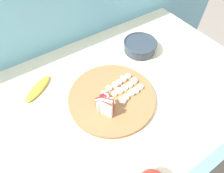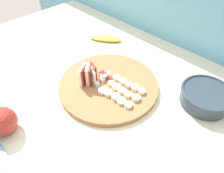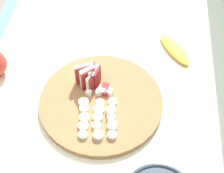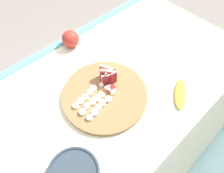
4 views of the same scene
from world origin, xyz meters
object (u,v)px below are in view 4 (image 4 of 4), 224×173
at_px(apple_wedge_fan, 108,76).
at_px(apple_dice_pile, 110,88).
at_px(cutting_board, 105,95).
at_px(banana_peel, 180,93).
at_px(banana_slice_rows, 92,102).
at_px(whole_apple, 71,39).

height_order(apple_wedge_fan, apple_dice_pile, apple_wedge_fan).
xyz_separation_m(cutting_board, banana_peel, (-0.23, 0.21, -0.00)).
relative_size(cutting_board, apple_wedge_fan, 4.70).
relative_size(apple_wedge_fan, apple_dice_pile, 0.91).
bearing_deg(apple_wedge_fan, banana_slice_rows, 17.75).
bearing_deg(whole_apple, banana_peel, 105.69).
bearing_deg(cutting_board, apple_wedge_fan, -145.21).
bearing_deg(cutting_board, apple_dice_pile, -176.50).
xyz_separation_m(apple_wedge_fan, banana_peel, (-0.18, 0.25, -0.04)).
height_order(apple_dice_pile, banana_peel, apple_dice_pile).
bearing_deg(cutting_board, banana_peel, 138.40).
distance_m(apple_wedge_fan, banana_peel, 0.31).
bearing_deg(cutting_board, banana_slice_rows, -0.22).
relative_size(banana_slice_rows, whole_apple, 1.64).
bearing_deg(banana_slice_rows, whole_apple, -113.41).
relative_size(banana_peel, whole_apple, 1.83).
relative_size(cutting_board, banana_peel, 2.28).
bearing_deg(apple_dice_pile, cutting_board, 3.50).
xyz_separation_m(cutting_board, apple_dice_pile, (-0.03, -0.00, 0.02)).
bearing_deg(apple_dice_pile, banana_slice_rows, 0.95).
height_order(cutting_board, whole_apple, whole_apple).
height_order(cutting_board, banana_slice_rows, banana_slice_rows).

